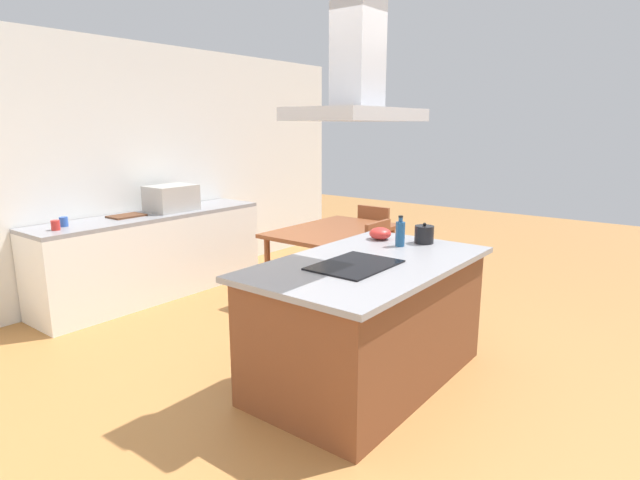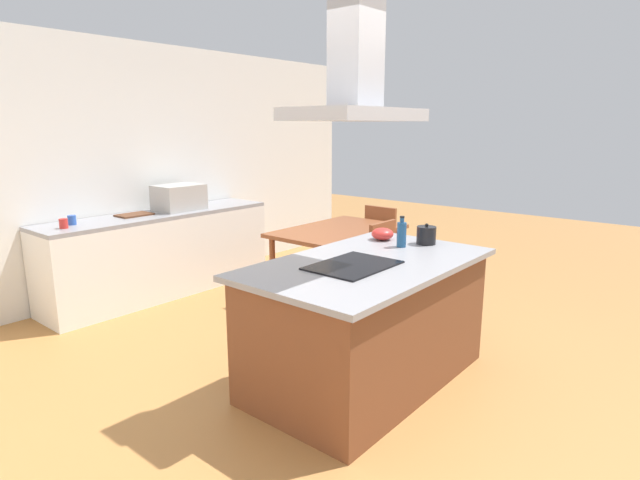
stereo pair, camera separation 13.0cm
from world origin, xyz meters
The scene contains 16 objects.
ground centered at (0.00, 1.50, 0.00)m, with size 16.00×16.00×0.00m, color #AD753D.
wall_back centered at (0.00, 3.25, 1.35)m, with size 7.20×0.10×2.70m, color white.
kitchen_island centered at (0.00, 0.00, 0.45)m, with size 1.85×1.09×0.90m.
cooktop centered at (-0.18, 0.00, 0.91)m, with size 0.60×0.44×0.01m, color black.
tea_kettle centered at (0.73, -0.05, 0.97)m, with size 0.20×0.15×0.17m.
olive_oil_bottle centered at (0.51, 0.05, 1.00)m, with size 0.07×0.07×0.24m.
mixing_bowl centered at (0.63, 0.30, 0.95)m, with size 0.18×0.18×0.10m, color red.
back_counter centered at (0.20, 2.88, 0.45)m, with size 2.55×0.62×0.90m.
countertop_microwave centered at (0.48, 2.88, 1.04)m, with size 0.50×0.38×0.28m, color #B2AFAA.
coffee_mug_red centered at (-0.83, 2.80, 0.95)m, with size 0.08×0.08×0.09m, color red.
coffee_mug_blue centered at (-0.70, 2.92, 0.95)m, with size 0.08×0.08×0.09m, color #2D56B2.
cutting_board centered at (-0.05, 2.93, 0.91)m, with size 0.34×0.24×0.02m, color #59331E.
dining_table centered at (1.35, 1.32, 0.67)m, with size 1.40×0.90×0.75m.
chair_at_right_end centered at (2.26, 1.32, 0.51)m, with size 0.42×0.42×0.89m.
chair_facing_island centered at (1.35, 0.65, 0.51)m, with size 0.42×0.42×0.89m.
range_hood centered at (-0.18, 0.00, 2.10)m, with size 0.90×0.55×0.78m.
Camera 1 is at (-2.96, -1.86, 1.83)m, focal length 28.92 mm.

